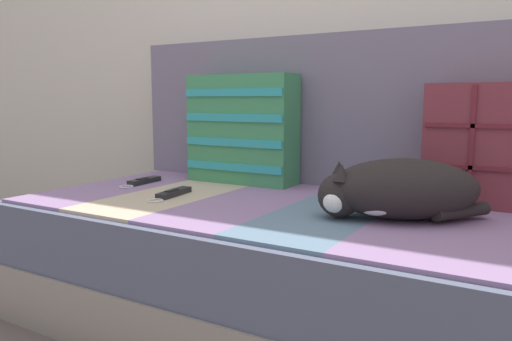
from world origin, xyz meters
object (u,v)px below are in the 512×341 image
(game_remote_near, at_px, (172,193))
(game_remote_far, at_px, (143,181))
(sleeping_cat, at_px, (395,190))
(throw_pillow_quilted, at_px, (500,146))
(couch, at_px, (294,264))
(throw_pillow_striped, at_px, (242,129))

(game_remote_near, height_order, game_remote_far, same)
(sleeping_cat, bearing_deg, throw_pillow_quilted, 53.65)
(throw_pillow_quilted, bearing_deg, couch, -155.71)
(game_remote_near, bearing_deg, throw_pillow_quilted, 20.78)
(throw_pillow_striped, height_order, game_remote_near, throw_pillow_striped)
(couch, relative_size, sleeping_cat, 3.95)
(throw_pillow_quilted, relative_size, sleeping_cat, 0.93)
(throw_pillow_striped, distance_m, game_remote_near, 0.39)
(sleeping_cat, xyz_separation_m, game_remote_near, (-0.69, -0.05, -0.07))
(throw_pillow_striped, bearing_deg, game_remote_far, -144.46)
(couch, distance_m, throw_pillow_striped, 0.56)
(game_remote_near, xyz_separation_m, game_remote_far, (-0.25, 0.13, -0.00))
(couch, relative_size, game_remote_near, 8.25)
(sleeping_cat, height_order, game_remote_far, sleeping_cat)
(throw_pillow_quilted, distance_m, game_remote_far, 1.19)
(game_remote_near, bearing_deg, throw_pillow_striped, 82.14)
(throw_pillow_quilted, xyz_separation_m, throw_pillow_striped, (-0.86, -0.00, 0.02))
(sleeping_cat, bearing_deg, game_remote_near, -175.50)
(couch, xyz_separation_m, game_remote_near, (-0.38, -0.11, 0.20))
(throw_pillow_quilted, relative_size, game_remote_near, 1.95)
(couch, xyz_separation_m, game_remote_far, (-0.63, 0.02, 0.20))
(couch, height_order, game_remote_far, game_remote_far)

